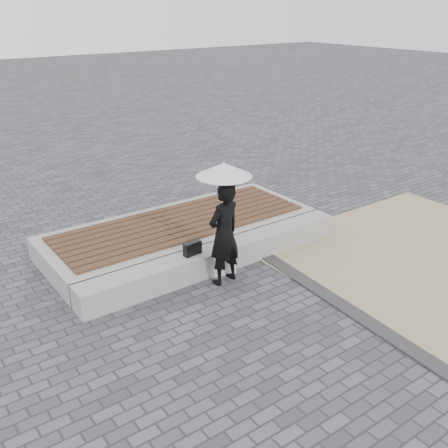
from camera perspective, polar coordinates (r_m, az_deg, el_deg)
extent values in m
plane|color=#515056|center=(7.70, 6.51, -9.29)|extent=(80.00, 80.00, 0.00)
cube|color=tan|center=(9.68, 22.80, -3.85)|extent=(5.00, 5.00, 0.02)
cube|color=#323235|center=(7.87, 13.09, -8.85)|extent=(0.61, 5.20, 0.04)
cube|color=#969591|center=(8.68, -0.53, -3.62)|extent=(5.00, 0.45, 0.40)
cube|color=#ADACA7|center=(9.58, -4.71, -0.98)|extent=(5.00, 2.00, 0.40)
imported|color=black|center=(7.97, 0.00, -1.10)|extent=(0.67, 0.50, 1.67)
cylinder|color=silver|center=(7.78, 0.00, 2.36)|extent=(0.01, 0.01, 0.84)
cone|color=silver|center=(7.61, 0.00, 6.02)|extent=(0.84, 0.84, 0.20)
sphere|color=silver|center=(7.57, 0.00, 6.86)|extent=(0.03, 0.03, 0.03)
cube|color=black|center=(8.27, -3.51, -2.70)|extent=(0.31, 0.14, 0.22)
cube|color=silver|center=(8.48, -0.03, -4.30)|extent=(0.40, 0.24, 0.40)
cube|color=#DD4631|center=(8.35, 0.17, -3.19)|extent=(0.28, 0.22, 0.01)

